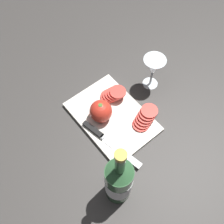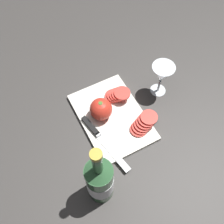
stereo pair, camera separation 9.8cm
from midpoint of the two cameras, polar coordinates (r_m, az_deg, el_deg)
name	(u,v)px [view 1 (the left image)]	position (r m, az deg, el deg)	size (l,w,h in m)	color
ground_plane	(121,116)	(1.02, -0.67, -1.17)	(3.00, 3.00, 0.00)	#383533
cutting_board	(112,117)	(1.01, -2.76, -1.32)	(0.33, 0.23, 0.02)	silver
wine_bottle	(119,182)	(0.80, -2.15, -15.23)	(0.08, 0.08, 0.34)	#2D5633
wine_glass	(153,68)	(1.03, 6.30, 9.34)	(0.09, 0.09, 0.15)	silver
whole_tomato	(101,111)	(0.97, -5.33, -0.06)	(0.09, 0.09, 0.09)	red
knife	(100,135)	(0.97, -5.48, -5.29)	(0.26, 0.07, 0.01)	silver
tomato_slice_stack_near	(113,94)	(1.03, -2.48, 3.67)	(0.09, 0.09, 0.04)	#D63D33
tomato_slice_stack_far	(145,118)	(0.98, 4.39, -1.48)	(0.07, 0.11, 0.05)	#D63D33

